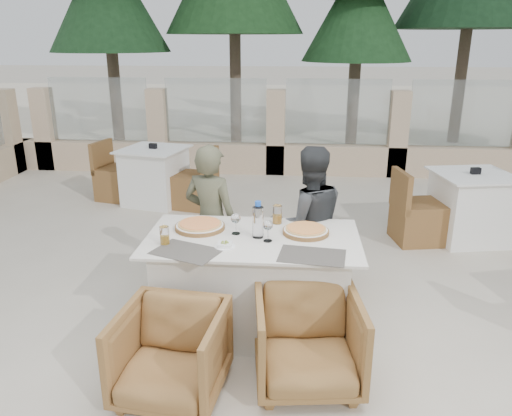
# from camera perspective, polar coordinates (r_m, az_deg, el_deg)

# --- Properties ---
(ground) EXTENTS (80.00, 80.00, 0.00)m
(ground) POSITION_cam_1_polar(r_m,az_deg,el_deg) (4.12, -0.99, -13.13)
(ground) COLOR beige
(ground) RESTS_ON ground
(sand_patch) EXTENTS (30.00, 16.00, 0.01)m
(sand_patch) POSITION_cam_1_polar(r_m,az_deg,el_deg) (17.62, 3.63, 11.64)
(sand_patch) COLOR #F7E8CA
(sand_patch) RESTS_ON ground
(perimeter_wall_far) EXTENTS (10.00, 0.34, 1.60)m
(perimeter_wall_far) POSITION_cam_1_polar(r_m,az_deg,el_deg) (8.41, 2.28, 9.31)
(perimeter_wall_far) COLOR beige
(perimeter_wall_far) RESTS_ON ground
(pine_far_left) EXTENTS (2.42, 2.42, 5.50)m
(pine_far_left) POSITION_cam_1_polar(r_m,az_deg,el_deg) (11.19, -16.55, 20.98)
(pine_far_left) COLOR #1B401F
(pine_far_left) RESTS_ON ground
(pine_centre) EXTENTS (2.20, 2.20, 5.00)m
(pine_centre) POSITION_cam_1_polar(r_m,az_deg,el_deg) (10.75, 11.57, 20.12)
(pine_centre) COLOR #1E4721
(pine_centre) RESTS_ON ground
(dining_table) EXTENTS (1.60, 0.90, 0.77)m
(dining_table) POSITION_cam_1_polar(r_m,az_deg,el_deg) (3.90, -0.37, -8.61)
(dining_table) COLOR silver
(dining_table) RESTS_ON ground
(placemat_near_left) EXTENTS (0.53, 0.44, 0.00)m
(placemat_near_left) POSITION_cam_1_polar(r_m,az_deg,el_deg) (3.52, -7.97, -4.95)
(placemat_near_left) COLOR #544F48
(placemat_near_left) RESTS_ON dining_table
(placemat_near_right) EXTENTS (0.48, 0.36, 0.00)m
(placemat_near_right) POSITION_cam_1_polar(r_m,az_deg,el_deg) (3.45, 6.43, -5.43)
(placemat_near_right) COLOR #4F4943
(placemat_near_right) RESTS_ON dining_table
(pizza_left) EXTENTS (0.40, 0.40, 0.05)m
(pizza_left) POSITION_cam_1_polar(r_m,az_deg,el_deg) (3.92, -6.43, -2.02)
(pizza_left) COLOR #FB5522
(pizza_left) RESTS_ON dining_table
(pizza_right) EXTENTS (0.38, 0.38, 0.05)m
(pizza_right) POSITION_cam_1_polar(r_m,az_deg,el_deg) (3.82, 5.70, -2.60)
(pizza_right) COLOR orange
(pizza_right) RESTS_ON dining_table
(water_bottle) EXTENTS (0.10, 0.10, 0.28)m
(water_bottle) POSITION_cam_1_polar(r_m,az_deg,el_deg) (3.69, 0.23, -1.32)
(water_bottle) COLOR silver
(water_bottle) RESTS_ON dining_table
(wine_glass_centre) EXTENTS (0.09, 0.09, 0.18)m
(wine_glass_centre) POSITION_cam_1_polar(r_m,az_deg,el_deg) (3.77, -2.32, -1.67)
(wine_glass_centre) COLOR white
(wine_glass_centre) RESTS_ON dining_table
(wine_glass_near) EXTENTS (0.09, 0.09, 0.18)m
(wine_glass_near) POSITION_cam_1_polar(r_m,az_deg,el_deg) (3.64, 1.37, -2.47)
(wine_glass_near) COLOR white
(wine_glass_near) RESTS_ON dining_table
(beer_glass_left) EXTENTS (0.08, 0.08, 0.13)m
(beer_glass_left) POSITION_cam_1_polar(r_m,az_deg,el_deg) (3.65, -10.41, -3.10)
(beer_glass_left) COLOR gold
(beer_glass_left) RESTS_ON dining_table
(beer_glass_right) EXTENTS (0.09, 0.09, 0.15)m
(beer_glass_right) POSITION_cam_1_polar(r_m,az_deg,el_deg) (4.00, 2.45, -0.74)
(beer_glass_right) COLOR orange
(beer_glass_right) RESTS_ON dining_table
(olive_dish) EXTENTS (0.13, 0.13, 0.04)m
(olive_dish) POSITION_cam_1_polar(r_m,az_deg,el_deg) (3.57, -3.59, -4.16)
(olive_dish) COLOR white
(olive_dish) RESTS_ON dining_table
(armchair_far_left) EXTENTS (0.74, 0.75, 0.53)m
(armchair_far_left) POSITION_cam_1_polar(r_m,az_deg,el_deg) (4.76, -4.89, -5.01)
(armchair_far_left) COLOR olive
(armchair_far_left) RESTS_ON ground
(armchair_far_right) EXTENTS (0.68, 0.70, 0.60)m
(armchair_far_right) POSITION_cam_1_polar(r_m,az_deg,el_deg) (4.57, 5.84, -5.64)
(armchair_far_right) COLOR brown
(armchair_far_right) RESTS_ON ground
(armchair_near_left) EXTENTS (0.71, 0.73, 0.60)m
(armchair_near_left) POSITION_cam_1_polar(r_m,az_deg,el_deg) (3.31, -9.69, -16.12)
(armchair_near_left) COLOR olive
(armchair_near_left) RESTS_ON ground
(armchair_near_right) EXTENTS (0.75, 0.77, 0.63)m
(armchair_near_right) POSITION_cam_1_polar(r_m,az_deg,el_deg) (3.37, 5.93, -14.85)
(armchair_near_right) COLOR olive
(armchair_near_right) RESTS_ON ground
(diner_left) EXTENTS (0.57, 0.47, 1.36)m
(diner_left) POSITION_cam_1_polar(r_m,az_deg,el_deg) (4.34, -5.16, -1.52)
(diner_left) COLOR #54553E
(diner_left) RESTS_ON ground
(diner_right) EXTENTS (0.77, 0.66, 1.36)m
(diner_right) POSITION_cam_1_polar(r_m,az_deg,el_deg) (4.29, 6.02, -1.83)
(diner_right) COLOR #343639
(diner_right) RESTS_ON ground
(bg_table_a) EXTENTS (1.78, 1.17, 0.77)m
(bg_table_a) POSITION_cam_1_polar(r_m,az_deg,el_deg) (7.04, -11.47, 3.61)
(bg_table_a) COLOR white
(bg_table_a) RESTS_ON ground
(bg_table_b) EXTENTS (1.76, 1.10, 0.77)m
(bg_table_b) POSITION_cam_1_polar(r_m,az_deg,el_deg) (6.10, 23.30, 0.10)
(bg_table_b) COLOR white
(bg_table_b) RESTS_ON ground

